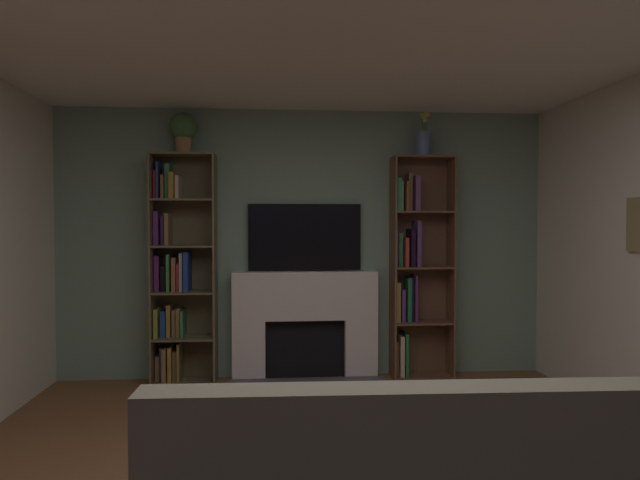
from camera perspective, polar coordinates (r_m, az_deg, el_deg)
wall_back_accent at (r=5.56m, az=-1.57°, el=-0.35°), size 4.78×0.06×2.56m
fireplace at (r=5.51m, az=-1.49°, el=-8.27°), size 1.47×0.49×1.02m
tv at (r=5.50m, az=-1.54°, el=0.29°), size 1.08×0.06×0.63m
bookshelf_left at (r=5.49m, az=-13.93°, el=-3.41°), size 0.58×0.33×2.11m
bookshelf_right at (r=5.60m, az=9.35°, el=-2.70°), size 0.58×0.28×2.11m
potted_plant at (r=5.49m, az=-13.43°, el=10.65°), size 0.26×0.26×0.38m
vase_with_flowers at (r=5.61m, az=10.21°, el=9.58°), size 0.15×0.15×0.42m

